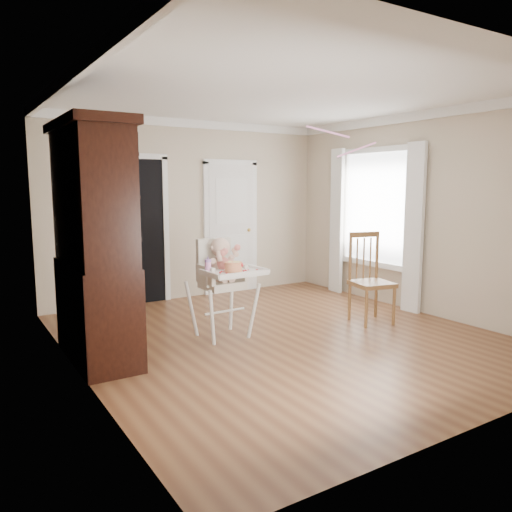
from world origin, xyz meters
TOP-DOWN VIEW (x-y plane):
  - floor at (0.00, 0.00)m, footprint 5.00×5.00m
  - ceiling at (0.00, 0.00)m, footprint 5.00×5.00m
  - wall_back at (0.00, 2.50)m, footprint 4.50×0.00m
  - wall_left at (-2.25, 0.00)m, footprint 0.00×5.00m
  - wall_right at (2.25, 0.00)m, footprint 0.00×5.00m
  - crown_molding at (0.00, 0.00)m, footprint 4.50×5.00m
  - doorway at (-0.90, 2.48)m, footprint 1.06×0.05m
  - closet_door at (0.70, 2.48)m, footprint 0.96×0.09m
  - window_right at (2.18, 0.80)m, footprint 0.13×1.84m
  - high_chair at (-0.59, 0.38)m, footprint 0.68×0.83m
  - baby at (-0.59, 0.41)m, footprint 0.34×0.26m
  - cake at (-0.61, 0.10)m, footprint 0.24×0.24m
  - sippy_cup at (-0.83, 0.27)m, footprint 0.07×0.07m
  - china_cabinet at (-1.99, 0.40)m, footprint 0.62×1.39m
  - dining_chair at (1.31, -0.04)m, footprint 0.55×0.55m
  - streamer at (0.50, -0.11)m, footprint 0.39×0.34m

SIDE VIEW (x-z plane):
  - floor at x=0.00m, z-range 0.00..0.00m
  - dining_chair at x=1.31m, z-range -0.04..1.10m
  - high_chair at x=-0.59m, z-range 0.13..1.29m
  - cake at x=-0.61m, z-range 0.80..0.91m
  - sippy_cup at x=-0.83m, z-range 0.79..0.96m
  - baby at x=-0.59m, z-range 0.62..1.14m
  - closet_door at x=0.70m, z-range -0.04..2.09m
  - doorway at x=-0.90m, z-range 0.00..2.22m
  - china_cabinet at x=-1.99m, z-range 0.00..2.34m
  - window_right at x=2.18m, z-range 0.14..2.44m
  - wall_back at x=0.00m, z-range -0.90..3.60m
  - wall_left at x=-2.25m, z-range -1.15..3.85m
  - wall_right at x=2.25m, z-range -1.15..3.85m
  - streamer at x=0.50m, z-range 2.25..2.40m
  - crown_molding at x=0.00m, z-range 2.58..2.70m
  - ceiling at x=0.00m, z-range 2.70..2.70m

